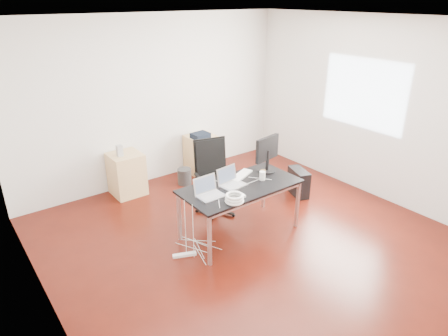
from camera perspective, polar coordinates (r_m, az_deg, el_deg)
room_shell at (r=4.91m, az=4.18°, el=3.98°), size 5.00×5.00×5.00m
desk at (r=5.30m, az=2.36°, el=-3.00°), size 1.60×0.80×0.73m
office_chair at (r=5.93m, az=-1.44°, el=-0.75°), size 0.58×0.60×1.08m
filing_cabinet_left at (r=6.71m, az=-13.73°, el=-0.83°), size 0.50×0.50×0.70m
filing_cabinet_right at (r=7.35m, az=-3.22°, el=1.99°), size 0.50×0.50×0.70m
pc_tower at (r=6.65m, az=10.59°, el=-2.01°), size 0.34×0.49×0.44m
wastebasket at (r=6.97m, az=-5.66°, el=-1.20°), size 0.27×0.27×0.28m
power_strip at (r=5.19m, az=-5.66°, el=-12.23°), size 0.30×0.17×0.04m
laptop_left at (r=4.99m, az=-2.17°, el=-3.37°), size 0.33×0.26×0.23m
laptop_right at (r=5.26m, az=1.00°, el=-1.89°), size 0.36×0.29×0.23m
monitor at (r=5.63m, az=6.18°, el=2.26°), size 0.45×0.26×0.51m
keyboard at (r=5.54m, az=2.44°, el=-1.06°), size 0.46×0.30×0.02m
cup_white at (r=5.43m, az=5.49°, el=-1.10°), size 0.10×0.10×0.12m
cup_brown at (r=5.52m, az=5.58°, el=-0.78°), size 0.10×0.10×0.10m
cable_coil at (r=4.83m, az=1.50°, el=-4.34°), size 0.24×0.24×0.11m
power_adapter at (r=4.98m, az=2.60°, el=-4.00°), size 0.08×0.08×0.03m
speaker at (r=6.48m, az=-14.69°, el=2.39°), size 0.09×0.08×0.18m
navy_garment at (r=7.12m, az=-3.40°, el=4.66°), size 0.31×0.26×0.09m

